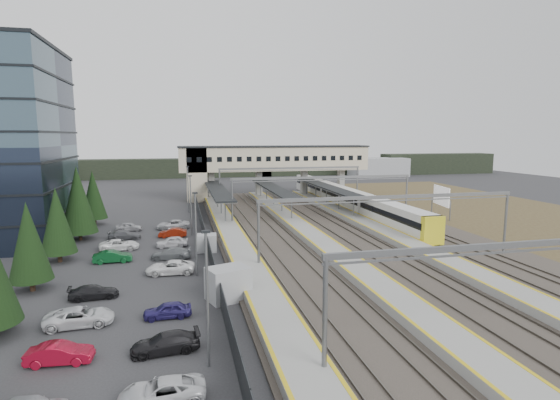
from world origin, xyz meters
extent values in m
plane|color=#2B2B2D|center=(0.00, 0.00, 0.00)|extent=(220.00, 220.00, 0.00)
cylinder|color=black|center=(-22.00, -9.00, 0.60)|extent=(0.44, 0.44, 1.20)
cone|color=black|center=(-22.00, -9.00, 4.40)|extent=(3.54, 3.54, 6.80)
cylinder|color=black|center=(-22.00, 0.00, 0.60)|extent=(0.44, 0.44, 1.20)
cone|color=black|center=(-22.00, 0.00, 4.50)|extent=(3.64, 3.64, 7.00)
cylinder|color=black|center=(-22.00, 10.00, 0.60)|extent=(0.44, 0.44, 1.20)
cone|color=black|center=(-22.00, 10.00, 5.25)|extent=(4.42, 4.42, 8.50)
cylinder|color=black|center=(-22.00, 20.00, 0.60)|extent=(0.44, 0.44, 1.20)
cone|color=black|center=(-22.00, 20.00, 4.60)|extent=(3.74, 3.74, 7.20)
imported|color=maroon|center=(-16.50, -22.70, 0.61)|extent=(3.80, 1.54, 1.23)
imported|color=silver|center=(-16.50, -17.40, 0.65)|extent=(4.80, 2.46, 1.30)
imported|color=black|center=(-16.50, -12.10, 0.56)|extent=(4.01, 1.93, 1.13)
imported|color=#0C441E|center=(-16.50, -1.50, 0.65)|extent=(3.98, 1.54, 1.29)
imported|color=white|center=(-16.50, 3.80, 0.62)|extent=(4.57, 2.29, 1.24)
imported|color=#525357|center=(-16.50, 9.10, 0.59)|extent=(4.12, 1.77, 1.18)
imported|color=#A5A4A9|center=(-16.50, 14.40, 0.61)|extent=(3.71, 1.77, 1.22)
imported|color=silver|center=(-10.50, -28.00, 0.60)|extent=(4.38, 2.14, 1.20)
imported|color=black|center=(-10.50, -22.70, 0.61)|extent=(4.34, 2.09, 1.22)
imported|color=navy|center=(-10.50, -17.40, 0.59)|extent=(3.50, 1.48, 1.18)
imported|color=white|center=(-10.50, -6.80, 0.65)|extent=(4.77, 2.42, 1.29)
imported|color=slate|center=(-10.50, -1.50, 0.62)|extent=(4.45, 2.18, 1.24)
imported|color=silver|center=(-10.50, 3.80, 0.65)|extent=(3.84, 1.63, 1.29)
imported|color=maroon|center=(-10.50, 9.10, 0.60)|extent=(3.73, 1.56, 1.20)
imported|color=silver|center=(-10.50, 14.40, 0.64)|extent=(4.78, 2.47, 1.29)
cylinder|color=slate|center=(-8.00, -25.00, 4.00)|extent=(0.16, 0.16, 8.00)
cube|color=black|center=(-8.00, -25.00, 8.00)|extent=(0.50, 0.25, 0.15)
cylinder|color=slate|center=(-8.00, -8.00, 4.00)|extent=(0.16, 0.16, 8.00)
cube|color=black|center=(-8.00, -8.00, 8.00)|extent=(0.50, 0.25, 0.15)
cylinder|color=slate|center=(-8.00, 10.00, 4.00)|extent=(0.16, 0.16, 8.00)
cube|color=black|center=(-8.00, 10.00, 8.00)|extent=(0.50, 0.25, 0.15)
cylinder|color=slate|center=(-8.00, 28.00, 4.00)|extent=(0.16, 0.16, 8.00)
cube|color=black|center=(-8.00, 28.00, 8.00)|extent=(0.50, 0.25, 0.15)
cube|color=#26282B|center=(-6.50, 5.00, 1.00)|extent=(0.08, 90.00, 2.00)
cube|color=#989A9D|center=(-5.75, -14.76, 1.35)|extent=(3.84, 3.31, 2.70)
cube|color=#989A9D|center=(-6.51, 0.82, 1.00)|extent=(2.31, 1.97, 2.01)
cube|color=#352F29|center=(12.00, 5.00, 0.10)|extent=(34.00, 90.00, 0.20)
cube|color=#59544C|center=(-0.72, 5.00, 0.28)|extent=(0.08, 90.00, 0.14)
cube|color=#59544C|center=(0.72, 5.00, 0.28)|extent=(0.08, 90.00, 0.14)
cube|color=#59544C|center=(3.28, 5.00, 0.28)|extent=(0.08, 90.00, 0.14)
cube|color=#59544C|center=(4.72, 5.00, 0.28)|extent=(0.08, 90.00, 0.14)
cube|color=#59544C|center=(9.28, 5.00, 0.28)|extent=(0.08, 90.00, 0.14)
cube|color=#59544C|center=(10.72, 5.00, 0.28)|extent=(0.08, 90.00, 0.14)
cube|color=#59544C|center=(13.28, 5.00, 0.28)|extent=(0.08, 90.00, 0.14)
cube|color=#59544C|center=(14.72, 5.00, 0.28)|extent=(0.08, 90.00, 0.14)
cube|color=#59544C|center=(19.28, 5.00, 0.28)|extent=(0.08, 90.00, 0.14)
cube|color=#59544C|center=(20.72, 5.00, 0.28)|extent=(0.08, 90.00, 0.14)
cube|color=#59544C|center=(23.28, 5.00, 0.28)|extent=(0.08, 90.00, 0.14)
cube|color=#59544C|center=(24.72, 5.00, 0.28)|extent=(0.08, 90.00, 0.14)
cube|color=#979892|center=(-3.00, 5.00, 0.45)|extent=(3.20, 82.00, 0.90)
cube|color=gold|center=(-4.45, 5.00, 0.91)|extent=(0.25, 82.00, 0.02)
cube|color=gold|center=(-1.55, 5.00, 0.91)|extent=(0.25, 82.00, 0.02)
cube|color=#979892|center=(7.00, 5.00, 0.45)|extent=(3.20, 82.00, 0.90)
cube|color=gold|center=(5.55, 5.00, 0.91)|extent=(0.25, 82.00, 0.02)
cube|color=gold|center=(8.45, 5.00, 0.91)|extent=(0.25, 82.00, 0.02)
cube|color=#979892|center=(17.00, 5.00, 0.45)|extent=(3.20, 82.00, 0.90)
cube|color=gold|center=(15.55, 5.00, 0.91)|extent=(0.25, 82.00, 0.02)
cube|color=gold|center=(18.45, 5.00, 0.91)|extent=(0.25, 82.00, 0.02)
cube|color=black|center=(-3.00, 27.00, 4.00)|extent=(3.00, 30.00, 0.25)
cube|color=slate|center=(-3.00, 27.00, 3.85)|extent=(3.10, 30.00, 0.12)
cylinder|color=slate|center=(-3.00, 14.00, 2.40)|extent=(0.20, 0.20, 3.10)
cylinder|color=slate|center=(-3.00, 20.50, 2.40)|extent=(0.20, 0.20, 3.10)
cylinder|color=slate|center=(-3.00, 27.00, 2.40)|extent=(0.20, 0.20, 3.10)
cylinder|color=slate|center=(-3.00, 33.50, 2.40)|extent=(0.20, 0.20, 3.10)
cylinder|color=slate|center=(-3.00, 40.00, 2.40)|extent=(0.20, 0.20, 3.10)
cube|color=black|center=(7.00, 27.00, 4.00)|extent=(3.00, 30.00, 0.25)
cube|color=slate|center=(7.00, 27.00, 3.85)|extent=(3.10, 30.00, 0.12)
cylinder|color=slate|center=(7.00, 14.00, 2.40)|extent=(0.20, 0.20, 3.10)
cylinder|color=slate|center=(7.00, 20.50, 2.40)|extent=(0.20, 0.20, 3.10)
cylinder|color=slate|center=(7.00, 27.00, 2.40)|extent=(0.20, 0.20, 3.10)
cylinder|color=slate|center=(7.00, 33.50, 2.40)|extent=(0.20, 0.20, 3.10)
cylinder|color=slate|center=(7.00, 40.00, 2.40)|extent=(0.20, 0.20, 3.10)
cube|color=black|center=(17.00, 27.00, 4.00)|extent=(3.00, 30.00, 0.25)
cube|color=slate|center=(17.00, 27.00, 3.85)|extent=(3.10, 30.00, 0.12)
cylinder|color=slate|center=(17.00, 14.00, 2.40)|extent=(0.20, 0.20, 3.10)
cylinder|color=slate|center=(17.00, 20.50, 2.40)|extent=(0.20, 0.20, 3.10)
cylinder|color=slate|center=(17.00, 27.00, 2.40)|extent=(0.20, 0.20, 3.10)
cylinder|color=slate|center=(17.00, 33.50, 2.40)|extent=(0.20, 0.20, 3.10)
cylinder|color=slate|center=(17.00, 40.00, 2.40)|extent=(0.20, 0.20, 3.10)
cube|color=beige|center=(10.50, 42.00, 8.50)|extent=(40.00, 6.00, 5.00)
cube|color=black|center=(10.50, 42.00, 11.05)|extent=(40.40, 6.40, 0.30)
cube|color=beige|center=(-6.00, 42.00, 5.50)|extent=(4.00, 6.00, 11.00)
cube|color=black|center=(-7.50, 38.98, 8.60)|extent=(1.00, 0.06, 1.00)
cube|color=black|center=(-5.50, 38.98, 8.60)|extent=(1.00, 0.06, 1.00)
cube|color=black|center=(-3.50, 38.98, 8.60)|extent=(1.00, 0.06, 1.00)
cube|color=black|center=(-1.50, 38.98, 8.60)|extent=(1.00, 0.06, 1.00)
cube|color=black|center=(0.50, 38.98, 8.60)|extent=(1.00, 0.06, 1.00)
cube|color=black|center=(2.50, 38.98, 8.60)|extent=(1.00, 0.06, 1.00)
cube|color=black|center=(4.50, 38.98, 8.60)|extent=(1.00, 0.06, 1.00)
cube|color=black|center=(6.50, 38.98, 8.60)|extent=(1.00, 0.06, 1.00)
cube|color=black|center=(8.50, 38.98, 8.60)|extent=(1.00, 0.06, 1.00)
cube|color=black|center=(10.50, 38.98, 8.60)|extent=(1.00, 0.06, 1.00)
cube|color=black|center=(12.50, 38.98, 8.60)|extent=(1.00, 0.06, 1.00)
cube|color=black|center=(14.50, 38.98, 8.60)|extent=(1.00, 0.06, 1.00)
cube|color=black|center=(16.50, 38.98, 8.60)|extent=(1.00, 0.06, 1.00)
cube|color=black|center=(18.50, 38.98, 8.60)|extent=(1.00, 0.06, 1.00)
cube|color=black|center=(20.50, 38.98, 8.60)|extent=(1.00, 0.06, 1.00)
cube|color=black|center=(22.50, 38.98, 8.60)|extent=(1.00, 0.06, 1.00)
cube|color=black|center=(24.50, 38.98, 8.60)|extent=(1.00, 0.06, 1.00)
cube|color=black|center=(26.50, 38.98, 8.60)|extent=(1.00, 0.06, 1.00)
cube|color=black|center=(28.50, 38.98, 8.60)|extent=(1.00, 0.06, 1.00)
cube|color=#979892|center=(-4.50, 42.00, 3.00)|extent=(1.20, 1.60, 6.00)
cube|color=#979892|center=(-3.00, 42.00, 3.00)|extent=(1.20, 1.60, 6.00)
cube|color=#979892|center=(7.00, 42.00, 3.00)|extent=(1.20, 1.60, 6.00)
cube|color=#979892|center=(17.00, 42.00, 3.00)|extent=(1.20, 1.60, 6.00)
cube|color=#979892|center=(25.50, 42.00, 3.00)|extent=(1.20, 1.60, 6.00)
cylinder|color=slate|center=(-2.00, -28.00, 3.50)|extent=(0.28, 0.28, 7.00)
cube|color=slate|center=(12.00, -28.00, 7.00)|extent=(28.40, 0.25, 0.35)
cube|color=slate|center=(12.00, -28.00, 6.60)|extent=(28.40, 0.12, 0.12)
cylinder|color=slate|center=(-2.00, -8.00, 3.50)|extent=(0.28, 0.28, 7.00)
cylinder|color=slate|center=(26.00, -8.00, 3.50)|extent=(0.28, 0.28, 7.00)
cube|color=slate|center=(12.00, -8.00, 7.00)|extent=(28.40, 0.25, 0.35)
cube|color=slate|center=(12.00, -8.00, 6.60)|extent=(28.40, 0.12, 0.12)
cylinder|color=slate|center=(-2.00, 14.00, 3.50)|extent=(0.28, 0.28, 7.00)
cylinder|color=slate|center=(26.00, 14.00, 3.50)|extent=(0.28, 0.28, 7.00)
cube|color=slate|center=(12.00, 14.00, 7.00)|extent=(28.40, 0.25, 0.35)
cube|color=slate|center=(12.00, 14.00, 6.60)|extent=(28.40, 0.12, 0.12)
cylinder|color=slate|center=(-2.00, 34.00, 3.50)|extent=(0.28, 0.28, 7.00)
cylinder|color=slate|center=(26.00, 34.00, 3.50)|extent=(0.28, 0.28, 7.00)
cube|color=slate|center=(12.00, 34.00, 7.00)|extent=(28.40, 0.25, 0.35)
cube|color=slate|center=(12.00, 34.00, 6.60)|extent=(28.40, 0.12, 0.12)
cube|color=silver|center=(20.00, 6.06, 2.04)|extent=(2.71, 18.79, 3.49)
cube|color=black|center=(20.00, 6.06, 2.42)|extent=(2.77, 18.19, 0.87)
cube|color=slate|center=(20.00, 6.06, 0.53)|extent=(2.33, 17.39, 0.48)
cube|color=silver|center=(20.00, 25.44, 2.04)|extent=(2.71, 18.79, 3.49)
cube|color=black|center=(20.00, 25.44, 2.42)|extent=(2.77, 18.19, 0.87)
cube|color=slate|center=(20.00, 25.44, 0.53)|extent=(2.33, 17.39, 0.48)
cube|color=silver|center=(20.00, 44.83, 2.04)|extent=(2.71, 18.79, 3.49)
cube|color=black|center=(20.00, 44.83, 2.42)|extent=(2.77, 18.19, 0.87)
cube|color=slate|center=(20.00, 44.83, 0.53)|extent=(2.33, 17.39, 0.48)
cube|color=yellow|center=(20.00, -3.24, 2.04)|extent=(2.73, 0.90, 3.49)
cylinder|color=slate|center=(31.73, 10.59, 1.63)|extent=(0.20, 0.20, 3.25)
cylinder|color=slate|center=(31.73, 15.69, 1.63)|extent=(0.20, 0.20, 3.25)
cube|color=white|center=(31.73, 13.14, 3.68)|extent=(1.28, 6.02, 3.05)
cube|color=#45371F|center=(45.00, 5.00, 0.03)|extent=(34.00, 120.00, 0.06)
cube|color=black|center=(-10.00, 95.00, 3.00)|extent=(60.00, 8.00, 6.00)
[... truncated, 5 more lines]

